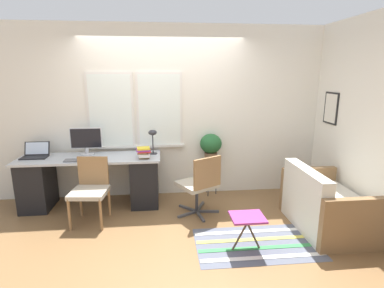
% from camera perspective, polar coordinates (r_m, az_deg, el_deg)
% --- Properties ---
extents(ground_plane, '(14.00, 14.00, 0.00)m').
position_cam_1_polar(ground_plane, '(4.50, -5.00, -12.63)').
color(ground_plane, brown).
extents(wall_back_with_window, '(9.00, 0.12, 2.70)m').
position_cam_1_polar(wall_back_with_window, '(4.80, -5.66, 5.88)').
color(wall_back_with_window, white).
rests_on(wall_back_with_window, ground_plane).
extents(wall_right_with_picture, '(0.08, 9.00, 2.70)m').
position_cam_1_polar(wall_right_with_picture, '(4.84, 26.63, 4.61)').
color(wall_right_with_picture, white).
rests_on(wall_right_with_picture, ground_plane).
extents(desk, '(2.06, 0.63, 0.77)m').
position_cam_1_polar(desk, '(4.75, -18.57, -6.50)').
color(desk, '#B2B7BC').
rests_on(desk, ground_plane).
extents(laptop, '(0.36, 0.27, 0.21)m').
position_cam_1_polar(laptop, '(4.95, -27.68, -1.70)').
color(laptop, black).
rests_on(laptop, desk).
extents(monitor, '(0.46, 0.20, 0.41)m').
position_cam_1_polar(monitor, '(4.76, -19.50, 0.59)').
color(monitor, silver).
rests_on(monitor, desk).
extents(keyboard, '(0.41, 0.14, 0.02)m').
position_cam_1_polar(keyboard, '(4.50, -20.64, -2.90)').
color(keyboard, slate).
rests_on(keyboard, desk).
extents(mouse, '(0.04, 0.07, 0.04)m').
position_cam_1_polar(mouse, '(4.42, -16.91, -2.79)').
color(mouse, black).
rests_on(mouse, desk).
extents(desk_lamp, '(0.13, 0.13, 0.37)m').
position_cam_1_polar(desk_lamp, '(4.54, -7.51, 1.61)').
color(desk_lamp, '#2D2D33').
rests_on(desk_lamp, desk).
extents(book_stack, '(0.22, 0.20, 0.16)m').
position_cam_1_polar(book_stack, '(4.37, -9.17, -1.60)').
color(book_stack, olive).
rests_on(book_stack, desk).
extents(desk_chair_wooden, '(0.50, 0.50, 0.86)m').
position_cam_1_polar(desk_chair_wooden, '(4.27, -18.80, -7.93)').
color(desk_chair_wooden, olive).
rests_on(desk_chair_wooden, ground_plane).
extents(office_chair_swivel, '(0.64, 0.65, 0.88)m').
position_cam_1_polar(office_chair_swivel, '(4.22, 1.51, -7.57)').
color(office_chair_swivel, '#47474C').
rests_on(office_chair_swivel, ground_plane).
extents(couch_loveseat, '(0.79, 1.19, 0.81)m').
position_cam_1_polar(couch_loveseat, '(4.30, 23.95, -10.92)').
color(couch_loveseat, silver).
rests_on(couch_loveseat, ground_plane).
extents(plant_stand, '(0.23, 0.23, 0.59)m').
position_cam_1_polar(plant_stand, '(4.90, 3.55, -3.99)').
color(plant_stand, '#333338').
rests_on(plant_stand, ground_plane).
extents(potted_plant, '(0.35, 0.35, 0.43)m').
position_cam_1_polar(potted_plant, '(4.81, 3.61, -0.22)').
color(potted_plant, brown).
rests_on(potted_plant, plant_stand).
extents(floor_rug_striped, '(1.44, 0.83, 0.01)m').
position_cam_1_polar(floor_rug_striped, '(3.80, 12.16, -18.07)').
color(floor_rug_striped, '#565B6B').
rests_on(floor_rug_striped, ground_plane).
extents(folding_stool, '(0.37, 0.32, 0.42)m').
position_cam_1_polar(folding_stool, '(3.51, 10.50, -13.98)').
color(folding_stool, '#93337A').
rests_on(folding_stool, ground_plane).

